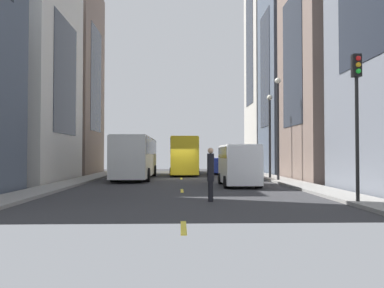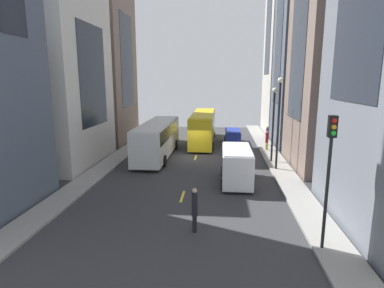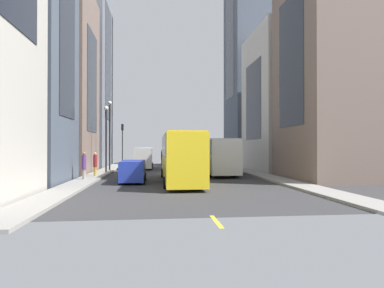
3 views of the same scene
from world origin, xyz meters
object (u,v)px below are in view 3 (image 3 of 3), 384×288
Objects in this scene: city_bus_white at (215,153)px; pedestrian_waiting_curb at (162,157)px; streetcar_yellow at (180,154)px; car_blue_0 at (133,170)px; delivery_van_white at (143,156)px; traffic_light_near_corner at (122,136)px; pedestrian_crossing_near at (84,165)px; pedestrian_walking_far at (95,163)px.

pedestrian_waiting_curb is (4.90, -15.41, -0.77)m from city_bus_white.
city_bus_white is 5.09× the size of pedestrian_waiting_curb.
streetcar_yellow reaches higher than city_bus_white.
streetcar_yellow is at bearing 107.64° from pedestrian_waiting_curb.
city_bus_white is 2.71× the size of car_blue_0.
delivery_van_white is 2.25× the size of pedestrian_waiting_curb.
traffic_light_near_corner is (5.71, -1.25, 2.96)m from pedestrian_waiting_curb.
pedestrian_crossing_near is 0.36× the size of traffic_light_near_corner.
pedestrian_crossing_near is at bearing -11.24° from streetcar_yellow.
pedestrian_waiting_curb is at bearing -10.26° from pedestrian_walking_far.
streetcar_yellow is at bearing 105.34° from traffic_light_near_corner.
city_bus_white is at bearing -82.73° from pedestrian_crossing_near.
delivery_van_white is 2.52× the size of pedestrian_walking_far.
pedestrian_crossing_near is at bearing 27.95° from city_bus_white.
streetcar_yellow is at bearing -112.80° from pedestrian_walking_far.
pedestrian_crossing_near is at bearing 88.22° from traffic_light_near_corner.
pedestrian_walking_far is 20.28m from traffic_light_near_corner.
city_bus_white is 19.87m from traffic_light_near_corner.
city_bus_white is 12.83m from pedestrian_crossing_near.
pedestrian_waiting_curb is (-2.60, -22.76, 0.29)m from car_blue_0.
streetcar_yellow is 6.16× the size of pedestrian_walking_far.
pedestrian_walking_far reaches higher than car_blue_0.
delivery_van_white is 11.53m from pedestrian_walking_far.
pedestrian_crossing_near is at bearing 73.40° from delivery_van_white.
streetcar_yellow is (4.00, 7.46, 0.12)m from city_bus_white.
traffic_light_near_corner is (-0.70, -22.66, 2.93)m from pedestrian_crossing_near.
delivery_van_white reaches higher than car_blue_0.
city_bus_white reaches higher than pedestrian_waiting_curb.
city_bus_white reaches higher than pedestrian_crossing_near.
streetcar_yellow is 25.09m from traffic_light_near_corner.
delivery_van_white is 14.89m from car_blue_0.
city_bus_white is 5.50× the size of pedestrian_crossing_near.
traffic_light_near_corner reaches higher than streetcar_yellow.
pedestrian_waiting_curb reaches higher than pedestrian_walking_far.
delivery_van_white is at bearing -37.28° from pedestrian_crossing_near.
pedestrian_walking_far is at bearing -49.00° from car_blue_0.
streetcar_yellow is 15.36m from delivery_van_white.
pedestrian_crossing_near is (11.32, 6.00, -0.74)m from city_bus_white.
city_bus_white is at bearing -135.59° from car_blue_0.
pedestrian_walking_far is (3.65, 10.93, -0.28)m from delivery_van_white.
car_blue_0 is at bearing 44.41° from city_bus_white.
traffic_light_near_corner is at bearing -57.50° from city_bus_white.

